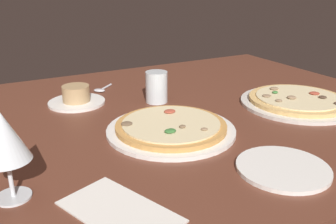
{
  "coord_description": "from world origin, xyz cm",
  "views": [
    {
      "loc": [
        -45.48,
        -86.14,
        41.0
      ],
      "look_at": [
        -2.31,
        -5.88,
        7.0
      ],
      "focal_mm": 39.45,
      "sensor_mm": 36.0,
      "label": 1
    }
  ],
  "objects_px": {
    "pizza_main": "(171,128)",
    "ramekin_on_saucer": "(76,97)",
    "pizza_side": "(298,101)",
    "paper_menu": "(119,212)",
    "spoon": "(101,90)",
    "water_glass": "(157,89)",
    "wine_glass_far": "(4,139)",
    "side_plate": "(283,168)"
  },
  "relations": [
    {
      "from": "pizza_main",
      "to": "spoon",
      "type": "relative_size",
      "value": 3.69
    },
    {
      "from": "pizza_main",
      "to": "pizza_side",
      "type": "relative_size",
      "value": 0.95
    },
    {
      "from": "pizza_side",
      "to": "ramekin_on_saucer",
      "type": "relative_size",
      "value": 1.98
    },
    {
      "from": "side_plate",
      "to": "ramekin_on_saucer",
      "type": "bearing_deg",
      "value": 112.97
    },
    {
      "from": "pizza_side",
      "to": "ramekin_on_saucer",
      "type": "xyz_separation_m",
      "value": [
        -0.59,
        0.33,
        0.01
      ]
    },
    {
      "from": "ramekin_on_saucer",
      "to": "water_glass",
      "type": "relative_size",
      "value": 1.8
    },
    {
      "from": "paper_menu",
      "to": "spoon",
      "type": "relative_size",
      "value": 2.35
    },
    {
      "from": "pizza_main",
      "to": "side_plate",
      "type": "height_order",
      "value": "pizza_main"
    },
    {
      "from": "pizza_main",
      "to": "spoon",
      "type": "height_order",
      "value": "pizza_main"
    },
    {
      "from": "pizza_side",
      "to": "paper_menu",
      "type": "bearing_deg",
      "value": -159.38
    },
    {
      "from": "wine_glass_far",
      "to": "side_plate",
      "type": "height_order",
      "value": "wine_glass_far"
    },
    {
      "from": "wine_glass_far",
      "to": "side_plate",
      "type": "distance_m",
      "value": 0.53
    },
    {
      "from": "wine_glass_far",
      "to": "side_plate",
      "type": "relative_size",
      "value": 0.87
    },
    {
      "from": "ramekin_on_saucer",
      "to": "water_glass",
      "type": "height_order",
      "value": "water_glass"
    },
    {
      "from": "side_plate",
      "to": "wine_glass_far",
      "type": "bearing_deg",
      "value": 162.71
    },
    {
      "from": "side_plate",
      "to": "pizza_side",
      "type": "bearing_deg",
      "value": 39.85
    },
    {
      "from": "ramekin_on_saucer",
      "to": "spoon",
      "type": "height_order",
      "value": "ramekin_on_saucer"
    },
    {
      "from": "pizza_side",
      "to": "water_glass",
      "type": "xyz_separation_m",
      "value": [
        -0.36,
        0.23,
        0.03
      ]
    },
    {
      "from": "pizza_main",
      "to": "paper_menu",
      "type": "distance_m",
      "value": 0.35
    },
    {
      "from": "spoon",
      "to": "pizza_main",
      "type": "bearing_deg",
      "value": -84.31
    },
    {
      "from": "pizza_main",
      "to": "ramekin_on_saucer",
      "type": "bearing_deg",
      "value": 114.52
    },
    {
      "from": "water_glass",
      "to": "side_plate",
      "type": "bearing_deg",
      "value": -86.3
    },
    {
      "from": "water_glass",
      "to": "ramekin_on_saucer",
      "type": "bearing_deg",
      "value": 155.8
    },
    {
      "from": "pizza_side",
      "to": "water_glass",
      "type": "relative_size",
      "value": 3.56
    },
    {
      "from": "ramekin_on_saucer",
      "to": "wine_glass_far",
      "type": "distance_m",
      "value": 0.52
    },
    {
      "from": "spoon",
      "to": "side_plate",
      "type": "bearing_deg",
      "value": -77.96
    },
    {
      "from": "wine_glass_far",
      "to": "spoon",
      "type": "height_order",
      "value": "wine_glass_far"
    },
    {
      "from": "ramekin_on_saucer",
      "to": "wine_glass_far",
      "type": "height_order",
      "value": "wine_glass_far"
    },
    {
      "from": "paper_menu",
      "to": "ramekin_on_saucer",
      "type": "bearing_deg",
      "value": 60.55
    },
    {
      "from": "pizza_main",
      "to": "pizza_side",
      "type": "distance_m",
      "value": 0.44
    },
    {
      "from": "pizza_side",
      "to": "paper_menu",
      "type": "xyz_separation_m",
      "value": [
        -0.67,
        -0.25,
        -0.01
      ]
    },
    {
      "from": "water_glass",
      "to": "spoon",
      "type": "distance_m",
      "value": 0.23
    },
    {
      "from": "pizza_side",
      "to": "paper_menu",
      "type": "relative_size",
      "value": 1.65
    },
    {
      "from": "water_glass",
      "to": "paper_menu",
      "type": "xyz_separation_m",
      "value": [
        -0.31,
        -0.48,
        -0.04
      ]
    },
    {
      "from": "paper_menu",
      "to": "spoon",
      "type": "height_order",
      "value": "spoon"
    },
    {
      "from": "pizza_main",
      "to": "water_glass",
      "type": "relative_size",
      "value": 3.38
    },
    {
      "from": "pizza_main",
      "to": "ramekin_on_saucer",
      "type": "xyz_separation_m",
      "value": [
        -0.15,
        0.33,
        0.01
      ]
    },
    {
      "from": "spoon",
      "to": "water_glass",
      "type": "bearing_deg",
      "value": -58.89
    },
    {
      "from": "wine_glass_far",
      "to": "paper_menu",
      "type": "relative_size",
      "value": 0.8
    },
    {
      "from": "side_plate",
      "to": "paper_menu",
      "type": "bearing_deg",
      "value": 176.12
    },
    {
      "from": "spoon",
      "to": "ramekin_on_saucer",
      "type": "bearing_deg",
      "value": -139.71
    },
    {
      "from": "water_glass",
      "to": "side_plate",
      "type": "height_order",
      "value": "water_glass"
    }
  ]
}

